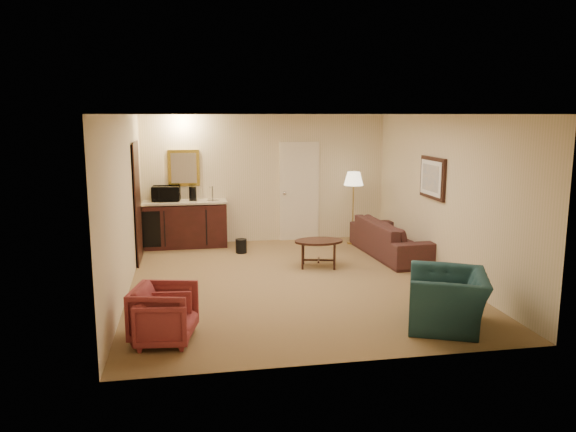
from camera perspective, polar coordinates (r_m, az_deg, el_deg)
name	(u,v)px	position (r m, az deg, el deg)	size (l,w,h in m)	color
ground	(292,281)	(8.92, 0.46, -6.65)	(6.00, 6.00, 0.00)	#916C4A
room_walls	(278,169)	(9.32, -0.99, 4.84)	(5.02, 6.01, 2.61)	beige
wetbar_cabinet	(186,224)	(11.31, -10.36, -0.80)	(1.64, 0.58, 0.92)	#361311
sofa	(393,232)	(10.61, 10.63, -1.65)	(2.25, 0.66, 0.88)	black
teal_armchair	(448,290)	(7.26, 15.95, -7.27)	(1.05, 0.68, 0.92)	#1B3E44
rose_chair_near	(164,310)	(6.78, -12.47, -9.30)	(0.69, 0.64, 0.71)	#9B3B32
rose_chair_far	(164,319)	(6.65, -12.50, -10.14)	(0.59, 0.55, 0.61)	#9B3B32
coffee_table	(319,254)	(9.69, 3.13, -3.83)	(0.83, 0.56, 0.48)	black
floor_lamp	(353,208)	(11.43, 6.62, 0.83)	(0.39, 0.39, 1.48)	#B5943C
waste_bin	(241,246)	(10.72, -4.78, -3.06)	(0.21, 0.21, 0.27)	black
microwave	(166,192)	(11.29, -12.29, 2.41)	(0.53, 0.30, 0.36)	black
coffee_maker	(193,194)	(11.25, -9.65, 2.25)	(0.15, 0.15, 0.28)	black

